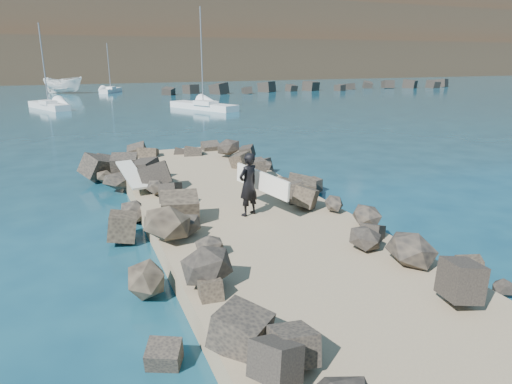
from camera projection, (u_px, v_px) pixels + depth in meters
ground at (244, 228)px, 14.67m from camera, size 800.00×800.00×0.00m
jetty at (269, 242)px, 12.81m from camera, size 6.00×26.00×0.60m
riprap_left at (163, 245)px, 12.14m from camera, size 2.60×22.00×1.00m
riprap_right at (348, 217)px, 14.25m from camera, size 2.60×22.00×1.00m
breakwater_secondary at (323, 87)px, 76.04m from camera, size 52.00×4.00×1.20m
headland at (105, 25)px, 155.76m from camera, size 360.00×140.00×32.00m
surfboard_resting at (132, 177)px, 16.81m from camera, size 0.90×2.45×0.08m
boat_imported at (63, 85)px, 69.63m from camera, size 6.82×5.91×2.56m
surfer_with_board at (250, 184)px, 13.88m from camera, size 1.28×2.33×1.95m
sailboat_b at (111, 90)px, 71.40m from camera, size 3.95×6.16×7.56m
sailboat_a at (49, 106)px, 48.67m from camera, size 4.34×7.42×8.85m
sailboat_c at (203, 106)px, 48.34m from camera, size 5.60×8.69×10.37m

